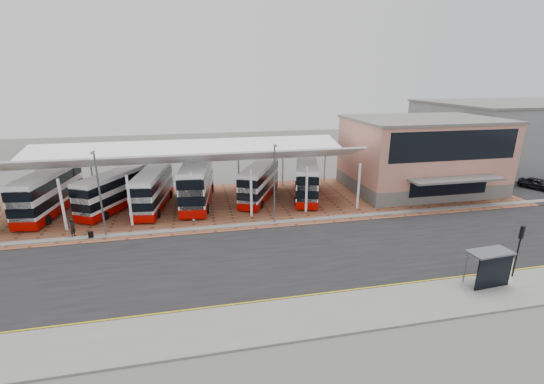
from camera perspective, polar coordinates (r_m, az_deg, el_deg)
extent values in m
plane|color=#4D4F49|center=(31.05, -0.79, -9.52)|extent=(140.00, 140.00, 0.00)
cube|color=black|center=(30.18, -0.42, -10.35)|extent=(120.00, 14.00, 0.02)
cube|color=brown|center=(43.15, -1.51, -1.49)|extent=(72.00, 16.00, 0.06)
cube|color=slate|center=(23.56, 3.67, -19.18)|extent=(120.00, 4.00, 0.14)
cube|color=slate|center=(36.56, -2.67, -5.06)|extent=(120.00, 0.80, 0.14)
cube|color=#BE9C0C|center=(25.15, 2.41, -16.61)|extent=(120.00, 0.12, 0.01)
cube|color=#BE9C0C|center=(25.40, 2.24, -16.24)|extent=(120.00, 0.12, 0.01)
cylinder|color=white|center=(51.63, -32.74, 1.50)|extent=(0.26, 0.26, 4.60)
cylinder|color=white|center=(39.56, -30.02, -1.82)|extent=(0.26, 0.26, 5.20)
cylinder|color=white|center=(49.77, -26.31, 1.99)|extent=(0.26, 0.26, 4.60)
cylinder|color=white|center=(38.05, -21.45, -1.32)|extent=(0.26, 0.26, 5.20)
cylinder|color=white|center=(48.58, -19.46, 2.48)|extent=(0.26, 0.26, 4.60)
cylinder|color=white|center=(37.46, -12.40, -0.77)|extent=(0.26, 0.26, 5.20)
cylinder|color=white|center=(48.11, -12.38, 2.95)|extent=(0.26, 0.26, 4.60)
cylinder|color=white|center=(37.82, -3.29, -0.20)|extent=(0.26, 0.26, 5.20)
cylinder|color=white|center=(48.39, -5.26, 3.38)|extent=(0.26, 0.26, 4.60)
cylinder|color=white|center=(39.11, 5.43, 0.35)|extent=(0.26, 0.26, 5.20)
cylinder|color=white|center=(49.41, 1.68, 3.74)|extent=(0.26, 0.26, 4.60)
cylinder|color=white|center=(41.24, 13.43, 0.86)|extent=(0.26, 0.26, 5.20)
cylinder|color=white|center=(51.11, 8.25, 4.04)|extent=(0.26, 0.26, 4.60)
cube|color=white|center=(38.68, -12.74, 5.17)|extent=(37.00, 4.95, 1.95)
cube|color=white|center=(44.21, -12.68, 6.44)|extent=(37.00, 7.12, 1.43)
cube|color=#615F5C|center=(51.63, 21.85, 1.46)|extent=(18.00, 12.00, 1.80)
cube|color=tan|center=(50.66, 22.43, 6.35)|extent=(18.00, 12.00, 7.20)
cube|color=black|center=(45.75, 26.70, 6.51)|extent=(16.00, 0.25, 3.40)
cube|color=black|center=(46.74, 25.91, 0.87)|extent=(10.00, 0.25, 2.20)
cube|color=#615F5C|center=(45.64, 26.91, 1.79)|extent=(11.00, 2.40, 0.25)
cube|color=#615F5C|center=(50.15, 22.93, 10.49)|extent=(18.40, 12.40, 0.30)
cube|color=slate|center=(74.39, 34.37, 7.53)|extent=(30.00, 20.00, 10.00)
cube|color=#615F5C|center=(73.93, 35.06, 11.40)|extent=(30.50, 20.50, 0.30)
cylinder|color=#54565C|center=(36.01, -25.35, -0.51)|extent=(0.16, 0.16, 8.00)
cube|color=#54565C|center=(34.80, -26.32, 5.60)|extent=(0.15, 0.90, 0.15)
cylinder|color=#54565C|center=(35.68, 0.39, 1.08)|extent=(0.16, 0.16, 8.00)
cube|color=#54565C|center=(34.46, 0.51, 7.33)|extent=(0.15, 0.90, 0.15)
cube|color=white|center=(45.59, -31.59, 0.09)|extent=(3.87, 11.25, 4.31)
cube|color=#A60300|center=(46.07, -31.25, -1.99)|extent=(3.91, 11.30, 0.90)
cube|color=black|center=(45.71, -31.50, -0.45)|extent=(3.91, 11.30, 0.95)
cube|color=black|center=(45.31, -31.83, 1.48)|extent=(3.91, 11.30, 0.95)
cube|color=black|center=(41.06, -34.84, -2.34)|extent=(2.25, 0.38, 3.61)
cylinder|color=black|center=(43.80, -34.64, -3.72)|extent=(0.40, 1.03, 1.00)
cylinder|color=black|center=(42.60, -31.72, -3.74)|extent=(0.40, 1.03, 1.00)
cylinder|color=black|center=(49.67, -30.79, -0.82)|extent=(0.40, 1.03, 1.00)
cylinder|color=black|center=(48.61, -28.14, -0.76)|extent=(0.40, 1.03, 1.00)
cube|color=white|center=(43.67, -23.43, 0.32)|extent=(6.73, 9.97, 3.94)
cube|color=#A60300|center=(44.13, -23.18, -1.67)|extent=(6.78, 10.02, 0.82)
cube|color=black|center=(43.78, -23.37, -0.19)|extent=(6.78, 10.02, 0.87)
cube|color=black|center=(43.39, -23.60, 1.65)|extent=(6.78, 10.02, 0.87)
cube|color=black|center=(40.19, -27.82, -1.85)|extent=(1.86, 1.04, 3.29)
cylinder|color=black|center=(42.66, -27.03, -3.03)|extent=(0.65, 0.93, 0.92)
cylinder|color=black|center=(41.17, -24.67, -3.41)|extent=(0.65, 0.93, 0.92)
cylinder|color=black|center=(47.24, -21.84, -0.46)|extent=(0.65, 0.93, 0.92)
cylinder|color=black|center=(45.90, -19.57, -0.71)|extent=(0.65, 0.93, 0.92)
cube|color=white|center=(42.57, -18.18, 0.55)|extent=(3.74, 10.49, 4.01)
cube|color=#A60300|center=(43.05, -17.97, -1.53)|extent=(3.78, 10.53, 0.84)
cube|color=black|center=(42.68, -18.13, 0.01)|extent=(3.78, 10.53, 0.89)
cube|color=black|center=(42.28, -18.32, 1.94)|extent=(3.78, 10.53, 0.89)
cube|color=black|center=(37.93, -19.96, -1.85)|extent=(2.09, 0.39, 3.36)
cylinder|color=black|center=(40.43, -20.63, -3.26)|extent=(0.39, 0.96, 0.93)
cylinder|color=black|center=(39.81, -17.41, -3.24)|extent=(0.39, 0.96, 0.93)
cylinder|color=black|center=(46.40, -18.42, -0.38)|extent=(0.39, 0.96, 0.93)
cylinder|color=black|center=(45.86, -15.60, -0.33)|extent=(0.39, 0.96, 0.93)
cube|color=white|center=(42.93, -11.64, 1.71)|extent=(4.11, 12.12, 4.64)
cube|color=#A60300|center=(43.48, -11.49, -0.68)|extent=(4.15, 12.17, 0.97)
cube|color=black|center=(43.06, -11.60, 1.09)|extent=(4.15, 12.17, 1.03)
cube|color=black|center=(42.61, -11.74, 3.32)|extent=(4.15, 12.17, 1.03)
cube|color=black|center=(37.38, -12.59, -0.92)|extent=(2.43, 0.40, 3.89)
cylinder|color=black|center=(40.16, -13.95, -2.65)|extent=(0.43, 1.11, 1.08)
cylinder|color=black|center=(39.81, -10.11, -2.57)|extent=(0.43, 1.11, 1.08)
cylinder|color=black|center=(47.29, -12.62, 0.54)|extent=(0.43, 1.11, 1.08)
cylinder|color=black|center=(47.00, -9.36, 0.63)|extent=(0.43, 1.11, 1.08)
cube|color=white|center=(43.46, -2.00, 1.71)|extent=(6.35, 10.04, 3.92)
cube|color=#A60300|center=(43.92, -1.98, -0.29)|extent=(6.40, 10.08, 0.82)
cube|color=black|center=(43.57, -2.00, 1.20)|extent=(6.40, 10.08, 0.87)
cube|color=black|center=(43.18, -2.02, 3.05)|extent=(6.40, 10.08, 0.87)
cube|color=black|center=(38.93, -3.95, -0.37)|extent=(1.89, 0.96, 3.28)
cylinder|color=black|center=(41.37, -4.68, -1.68)|extent=(0.62, 0.93, 0.91)
cylinder|color=black|center=(40.75, -1.63, -1.94)|extent=(0.62, 0.93, 0.91)
cylinder|color=black|center=(47.21, -2.28, 0.82)|extent=(0.62, 0.93, 0.91)
cylinder|color=black|center=(46.66, 0.41, 0.63)|extent=(0.62, 0.93, 0.91)
cube|color=white|center=(44.42, 5.41, 2.19)|extent=(5.27, 10.94, 4.18)
cube|color=#A60300|center=(44.90, 5.35, 0.10)|extent=(5.32, 10.99, 0.87)
cube|color=black|center=(44.54, 5.39, 1.65)|extent=(5.32, 10.99, 0.92)
cube|color=black|center=(44.14, 5.45, 3.59)|extent=(5.32, 10.99, 0.92)
cube|color=black|center=(39.37, 5.54, 0.01)|extent=(2.13, 0.69, 3.50)
cylinder|color=black|center=(41.69, 3.75, -1.47)|extent=(0.53, 1.01, 0.97)
cylinder|color=black|center=(41.75, 7.09, -1.54)|extent=(0.53, 1.01, 0.97)
cylinder|color=black|center=(48.20, 3.83, 1.19)|extent=(0.53, 1.01, 0.97)
cylinder|color=black|center=(48.26, 6.71, 1.13)|extent=(0.53, 1.01, 0.97)
imported|color=black|center=(38.14, -28.79, -4.91)|extent=(0.56, 0.74, 1.81)
cube|color=black|center=(37.23, -26.54, -6.05)|extent=(0.39, 0.28, 0.66)
imported|color=black|center=(58.83, 36.21, 1.06)|extent=(3.28, 4.67, 1.48)
cube|color=black|center=(29.81, 31.48, -10.68)|extent=(2.87, 0.31, 2.39)
cube|color=#54565C|center=(29.64, 31.07, -8.09)|extent=(3.15, 1.64, 0.11)
cylinder|color=#54565C|center=(29.59, 28.07, -10.32)|extent=(0.10, 0.10, 2.39)
cylinder|color=#54565C|center=(31.42, 31.67, -9.31)|extent=(0.10, 0.10, 2.39)
cube|color=beige|center=(31.28, 32.64, -9.88)|extent=(0.22, 1.06, 1.91)
cylinder|color=black|center=(32.13, 33.96, -8.52)|extent=(0.14, 0.14, 3.02)
cube|color=black|center=(31.40, 34.58, -5.24)|extent=(0.31, 0.27, 0.94)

